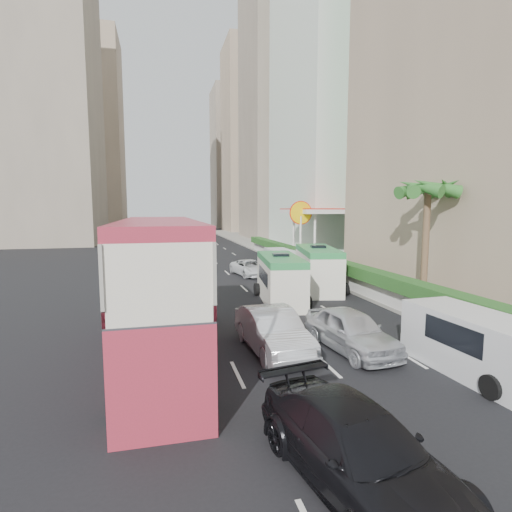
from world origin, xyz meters
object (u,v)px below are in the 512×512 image
object	(u,v)px
car_silver_lane_b	(350,350)
car_black	(356,485)
double_decker_bus	(160,291)
shell_station	(322,236)
minibus_far	(318,269)
panel_van_near	(476,344)
palm_tree	(425,248)
van_asset	(250,275)
minibus_near	(280,279)
car_silver_lane_a	(272,352)
panel_van_far	(281,260)

from	to	relation	value
car_silver_lane_b	car_black	world-z (taller)	car_silver_lane_b
double_decker_bus	shell_station	bearing A→B (deg)	55.18
minibus_far	panel_van_near	bearing A→B (deg)	-79.43
car_silver_lane_b	car_black	bearing A→B (deg)	-123.10
minibus_far	palm_tree	distance (m)	7.55
car_silver_lane_b	van_asset	size ratio (longest dim) A/B	1.03
minibus_far	palm_tree	size ratio (longest dim) A/B	1.01
minibus_near	palm_tree	world-z (taller)	palm_tree
palm_tree	car_silver_lane_a	bearing A→B (deg)	-156.33
car_black	car_silver_lane_b	bearing A→B (deg)	53.14
car_silver_lane_a	panel_van_near	size ratio (longest dim) A/B	0.99
double_decker_bus	minibus_far	bearing A→B (deg)	45.19
panel_van_near	car_black	bearing A→B (deg)	-151.31
double_decker_bus	palm_tree	xyz separation A→B (m)	(13.80, 4.00, 0.85)
car_silver_lane_a	van_asset	bearing A→B (deg)	76.26
van_asset	panel_van_far	distance (m)	3.97
car_black	palm_tree	size ratio (longest dim) A/B	0.84
car_silver_lane_b	car_black	xyz separation A→B (m)	(-3.43, -6.96, 0.00)
car_black	van_asset	distance (m)	25.23
minibus_near	palm_tree	size ratio (longest dim) A/B	0.96
car_black	van_asset	xyz separation A→B (m)	(3.54, 24.98, 0.00)
double_decker_bus	panel_van_far	xyz separation A→B (m)	(10.51, 19.16, -1.60)
car_silver_lane_a	panel_van_near	bearing A→B (deg)	-34.63
double_decker_bus	panel_van_far	distance (m)	21.92
car_silver_lane_b	panel_van_near	distance (m)	4.33
car_silver_lane_b	panel_van_near	size ratio (longest dim) A/B	0.93
car_black	minibus_near	size ratio (longest dim) A/B	0.88
minibus_far	shell_station	world-z (taller)	shell_station
car_black	panel_van_far	bearing A→B (deg)	65.07
van_asset	panel_van_near	world-z (taller)	panel_van_near
minibus_near	shell_station	distance (m)	17.98
car_silver_lane_a	shell_station	size ratio (longest dim) A/B	0.63
minibus_near	car_black	bearing A→B (deg)	-94.00
panel_van_far	palm_tree	bearing A→B (deg)	-79.25
shell_station	minibus_near	bearing A→B (deg)	-120.70
van_asset	minibus_near	size ratio (longest dim) A/B	0.74
car_silver_lane_b	double_decker_bus	bearing A→B (deg)	166.43
minibus_far	car_silver_lane_a	bearing A→B (deg)	-108.56
car_silver_lane_a	minibus_far	bearing A→B (deg)	55.97
palm_tree	van_asset	bearing A→B (deg)	116.59
car_silver_lane_a	palm_tree	bearing A→B (deg)	19.99
minibus_near	panel_van_far	xyz separation A→B (m)	(3.67, 11.58, -0.43)
car_silver_lane_b	panel_van_far	distance (m)	20.30
car_black	panel_van_far	size ratio (longest dim) A/B	1.16
minibus_near	car_silver_lane_a	bearing A→B (deg)	-101.55
minibus_far	panel_van_near	world-z (taller)	minibus_far
double_decker_bus	van_asset	bearing A→B (deg)	67.27
car_silver_lane_a	panel_van_near	world-z (taller)	panel_van_near
panel_van_far	panel_van_near	bearing A→B (deg)	-92.61
car_silver_lane_a	palm_tree	xyz separation A→B (m)	(9.69, 4.25, 3.38)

